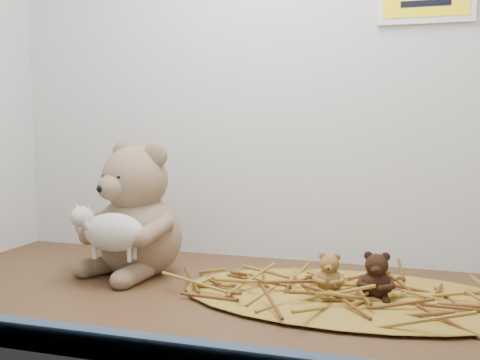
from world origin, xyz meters
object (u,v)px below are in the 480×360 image
(toy_lamb, at_px, (114,232))
(mini_teddy_brown, at_px, (377,273))
(mini_teddy_tan, at_px, (329,271))
(main_teddy, at_px, (138,208))

(toy_lamb, distance_m, mini_teddy_brown, 0.46)
(mini_teddy_brown, bearing_deg, mini_teddy_tan, 167.65)
(toy_lamb, bearing_deg, main_teddy, 90.00)
(toy_lamb, distance_m, mini_teddy_tan, 0.39)
(main_teddy, xyz_separation_m, mini_teddy_brown, (0.46, -0.05, -0.08))
(mini_teddy_tan, distance_m, mini_teddy_brown, 0.08)
(mini_teddy_tan, bearing_deg, mini_teddy_brown, -13.87)
(main_teddy, bearing_deg, mini_teddy_tan, 16.76)
(main_teddy, relative_size, mini_teddy_brown, 3.35)
(mini_teddy_tan, xyz_separation_m, mini_teddy_brown, (0.08, -0.01, 0.01))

